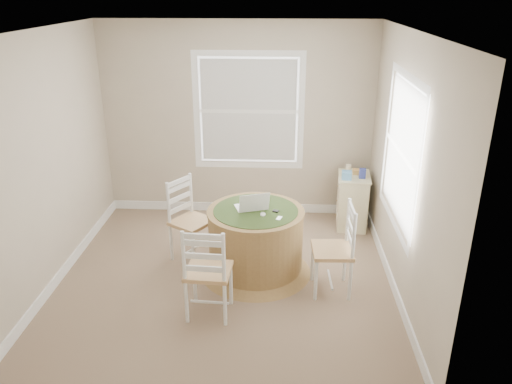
{
  "coord_description": "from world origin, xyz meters",
  "views": [
    {
      "loc": [
        0.58,
        -4.66,
        2.97
      ],
      "look_at": [
        0.31,
        0.45,
        0.85
      ],
      "focal_mm": 35.0,
      "sensor_mm": 36.0,
      "label": 1
    }
  ],
  "objects_px": {
    "chair_right": "(332,250)",
    "corner_chest": "(352,201)",
    "chair_near": "(208,271)",
    "laptop": "(252,206)",
    "chair_left": "(192,222)",
    "round_table": "(256,239)"
  },
  "relations": [
    {
      "from": "chair_near",
      "to": "corner_chest",
      "type": "height_order",
      "value": "chair_near"
    },
    {
      "from": "chair_left",
      "to": "chair_right",
      "type": "distance_m",
      "value": 1.65
    },
    {
      "from": "chair_right",
      "to": "corner_chest",
      "type": "xyz_separation_m",
      "value": [
        0.41,
        1.55,
        -0.12
      ]
    },
    {
      "from": "chair_near",
      "to": "laptop",
      "type": "bearing_deg",
      "value": -110.0
    },
    {
      "from": "laptop",
      "to": "chair_near",
      "type": "bearing_deg",
      "value": 47.53
    },
    {
      "from": "chair_left",
      "to": "corner_chest",
      "type": "relative_size",
      "value": 1.33
    },
    {
      "from": "round_table",
      "to": "chair_near",
      "type": "distance_m",
      "value": 0.9
    },
    {
      "from": "chair_near",
      "to": "chair_right",
      "type": "bearing_deg",
      "value": -155.44
    },
    {
      "from": "round_table",
      "to": "corner_chest",
      "type": "xyz_separation_m",
      "value": [
        1.21,
        1.22,
        -0.05
      ]
    },
    {
      "from": "round_table",
      "to": "corner_chest",
      "type": "height_order",
      "value": "round_table"
    },
    {
      "from": "chair_near",
      "to": "corner_chest",
      "type": "xyz_separation_m",
      "value": [
        1.62,
        2.02,
        -0.12
      ]
    },
    {
      "from": "chair_left",
      "to": "chair_near",
      "type": "distance_m",
      "value": 1.1
    },
    {
      "from": "round_table",
      "to": "chair_left",
      "type": "xyz_separation_m",
      "value": [
        -0.74,
        0.26,
        0.07
      ]
    },
    {
      "from": "chair_right",
      "to": "laptop",
      "type": "xyz_separation_m",
      "value": [
        -0.84,
        0.37,
        0.31
      ]
    },
    {
      "from": "chair_left",
      "to": "corner_chest",
      "type": "xyz_separation_m",
      "value": [
        1.95,
        0.96,
        -0.12
      ]
    },
    {
      "from": "chair_left",
      "to": "laptop",
      "type": "xyz_separation_m",
      "value": [
        0.7,
        -0.22,
        0.31
      ]
    },
    {
      "from": "round_table",
      "to": "chair_right",
      "type": "bearing_deg",
      "value": -5.54
    },
    {
      "from": "corner_chest",
      "to": "chair_right",
      "type": "bearing_deg",
      "value": -99.88
    },
    {
      "from": "chair_right",
      "to": "laptop",
      "type": "bearing_deg",
      "value": -115.89
    },
    {
      "from": "chair_right",
      "to": "corner_chest",
      "type": "height_order",
      "value": "chair_right"
    },
    {
      "from": "chair_near",
      "to": "laptop",
      "type": "distance_m",
      "value": 0.96
    },
    {
      "from": "chair_near",
      "to": "chair_right",
      "type": "height_order",
      "value": "same"
    }
  ]
}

